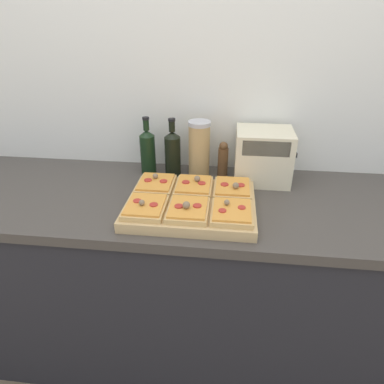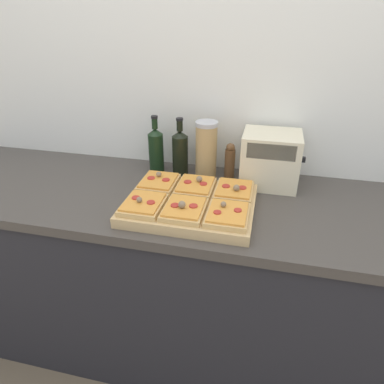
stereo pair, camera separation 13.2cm
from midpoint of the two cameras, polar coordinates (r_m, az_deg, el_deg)
name	(u,v)px [view 2 (the right image)]	position (r m, az deg, el deg)	size (l,w,h in m)	color
wall_back	(216,91)	(1.62, 6.43, 16.38)	(6.00, 0.06, 2.50)	silver
kitchen_counter	(198,279)	(1.67, 3.30, -14.40)	(2.63, 0.67, 0.89)	#232328
cutting_board	(190,205)	(1.32, 2.58, -2.22)	(0.49, 0.38, 0.04)	tan
pizza_slice_back_left	(159,182)	(1.41, -2.92, 1.56)	(0.15, 0.17, 0.05)	tan
pizza_slice_back_center	(196,186)	(1.38, 3.34, 0.90)	(0.15, 0.17, 0.05)	tan
pizza_slice_back_right	(234,190)	(1.37, 9.78, 0.19)	(0.15, 0.17, 0.05)	tan
pizza_slice_front_left	(143,204)	(1.26, -5.18, -2.12)	(0.15, 0.17, 0.05)	tan
pizza_slice_front_center	(184,209)	(1.22, 1.80, -2.96)	(0.15, 0.17, 0.05)	tan
pizza_slice_front_right	(228,214)	(1.21, 9.08, -3.80)	(0.15, 0.17, 0.05)	tan
olive_oil_bottle	(156,149)	(1.60, -3.66, 7.09)	(0.07, 0.07, 0.27)	black
wine_bottle	(180,151)	(1.58, 0.42, 6.73)	(0.07, 0.07, 0.26)	black
grain_jar_tall	(206,149)	(1.55, 4.84, 7.02)	(0.10, 0.10, 0.26)	tan
pepper_mill	(230,161)	(1.56, 8.76, 5.02)	(0.05, 0.05, 0.17)	brown
toaster_oven	(270,159)	(1.53, 15.34, 5.25)	(0.27, 0.20, 0.23)	beige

